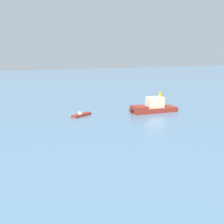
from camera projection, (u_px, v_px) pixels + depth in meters
The scene contains 2 objects.
fishing_skiff at pixel (81, 115), 74.18m from camera, with size 5.32×4.22×1.03m.
tugboat at pixel (153, 107), 78.47m from camera, with size 11.73×4.45×4.93m.
Camera 1 is at (-21.92, -16.21, 16.16)m, focal length 51.27 mm.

